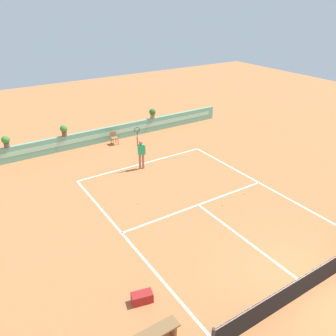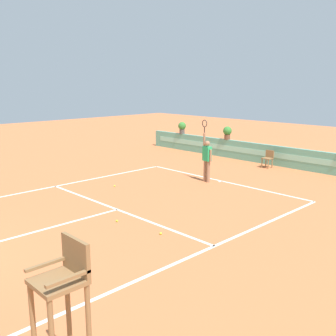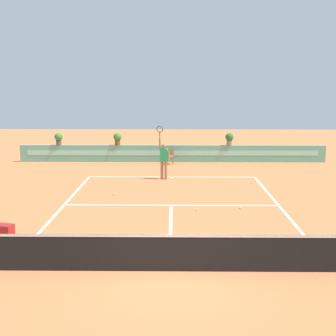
% 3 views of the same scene
% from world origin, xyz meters
% --- Properties ---
extents(ground_plane, '(60.00, 60.00, 0.00)m').
position_xyz_m(ground_plane, '(0.00, 6.00, 0.00)').
color(ground_plane, '#C66B3D').
extents(court_lines, '(8.32, 11.94, 0.01)m').
position_xyz_m(court_lines, '(0.00, 6.72, 0.00)').
color(court_lines, white).
rests_on(court_lines, ground).
extents(back_wall_barrier, '(18.00, 0.21, 1.00)m').
position_xyz_m(back_wall_barrier, '(0.00, 16.39, 0.50)').
color(back_wall_barrier, '#60A88E').
rests_on(back_wall_barrier, ground).
extents(umpire_chair, '(0.60, 0.60, 2.14)m').
position_xyz_m(umpire_chair, '(5.80, 1.26, 1.34)').
color(umpire_chair, olive).
rests_on(umpire_chair, ground).
extents(ball_kid_chair, '(0.44, 0.44, 0.85)m').
position_xyz_m(ball_kid_chair, '(-0.14, 15.66, 0.48)').
color(ball_kid_chair, olive).
rests_on(ball_kid_chair, ground).
extents(tennis_player, '(0.61, 0.28, 2.58)m').
position_xyz_m(tennis_player, '(-0.39, 11.35, 1.05)').
color(tennis_player, '#9E7051').
rests_on(tennis_player, ground).
extents(tennis_ball_near_baseline, '(0.07, 0.07, 0.07)m').
position_xyz_m(tennis_ball_near_baseline, '(0.95, 5.69, 0.03)').
color(tennis_ball_near_baseline, '#CCE033').
rests_on(tennis_ball_near_baseline, ground).
extents(tennis_ball_mid_court, '(0.07, 0.07, 0.07)m').
position_xyz_m(tennis_ball_mid_court, '(-2.40, 8.07, 0.03)').
color(tennis_ball_mid_court, '#CCE033').
rests_on(tennis_ball_mid_court, ground).
extents(tennis_ball_by_sideline, '(0.07, 0.07, 0.07)m').
position_xyz_m(tennis_ball_by_sideline, '(2.59, 5.95, 0.03)').
color(tennis_ball_by_sideline, '#CCE033').
rests_on(tennis_ball_by_sideline, ground).
extents(potted_plant_left, '(0.48, 0.48, 0.72)m').
position_xyz_m(potted_plant_left, '(-3.22, 16.39, 1.41)').
color(potted_plant_left, brown).
rests_on(potted_plant_left, back_wall_barrier).
extents(potted_plant_far_left, '(0.48, 0.48, 0.72)m').
position_xyz_m(potted_plant_far_left, '(-6.69, 16.39, 1.41)').
color(potted_plant_far_left, '#514C47').
rests_on(potted_plant_far_left, back_wall_barrier).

